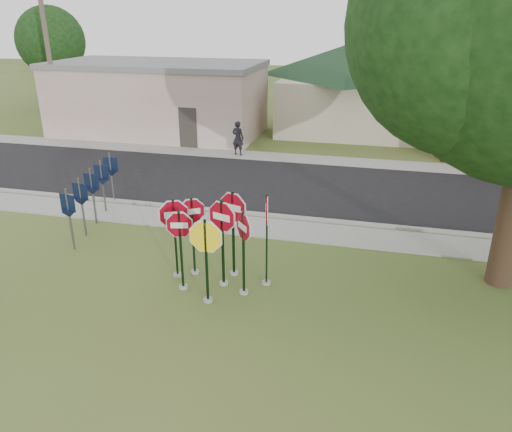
% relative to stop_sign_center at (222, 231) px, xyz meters
% --- Properties ---
extents(ground, '(120.00, 120.00, 0.00)m').
position_rel_stop_sign_center_xyz_m(ground, '(-0.21, -1.55, -1.61)').
color(ground, '#38501E').
rests_on(ground, ground).
extents(sidewalk_near, '(60.00, 1.60, 0.06)m').
position_rel_stop_sign_center_xyz_m(sidewalk_near, '(-0.21, 3.95, -1.58)').
color(sidewalk_near, gray).
rests_on(sidewalk_near, ground).
extents(road, '(60.00, 7.00, 0.04)m').
position_rel_stop_sign_center_xyz_m(road, '(-0.21, 8.45, -1.59)').
color(road, black).
rests_on(road, ground).
extents(sidewalk_far, '(60.00, 1.60, 0.06)m').
position_rel_stop_sign_center_xyz_m(sidewalk_far, '(-0.21, 12.75, -1.58)').
color(sidewalk_far, gray).
rests_on(sidewalk_far, ground).
extents(curb, '(60.00, 0.20, 0.14)m').
position_rel_stop_sign_center_xyz_m(curb, '(-0.21, 4.95, -1.54)').
color(curb, gray).
rests_on(curb, ground).
extents(stop_sign_center, '(1.09, 0.38, 2.57)m').
position_rel_stop_sign_center_xyz_m(stop_sign_center, '(0.00, 0.00, 0.00)').
color(stop_sign_center, gray).
rests_on(stop_sign_center, ground).
extents(stop_sign_yellow, '(1.18, 0.24, 2.41)m').
position_rel_stop_sign_center_xyz_m(stop_sign_yellow, '(-0.13, -0.92, -0.13)').
color(stop_sign_yellow, gray).
rests_on(stop_sign_yellow, ground).
extents(stop_sign_left, '(0.94, 0.24, 2.34)m').
position_rel_stop_sign_center_xyz_m(stop_sign_left, '(-0.99, -0.46, -0.20)').
color(stop_sign_left, gray).
rests_on(stop_sign_left, ground).
extents(stop_sign_right, '(0.68, 0.77, 2.43)m').
position_rel_stop_sign_center_xyz_m(stop_sign_right, '(0.66, -0.31, -0.13)').
color(stop_sign_right, gray).
rests_on(stop_sign_right, ground).
extents(stop_sign_back_right, '(1.11, 0.35, 2.61)m').
position_rel_stop_sign_center_xyz_m(stop_sign_back_right, '(0.11, 0.62, 0.03)').
color(stop_sign_back_right, gray).
rests_on(stop_sign_back_right, ground).
extents(stop_sign_back_left, '(0.86, 0.52, 2.40)m').
position_rel_stop_sign_center_xyz_m(stop_sign_back_left, '(-0.99, 0.40, -0.16)').
color(stop_sign_back_left, gray).
rests_on(stop_sign_back_left, ground).
extents(stop_sign_far_right, '(0.26, 1.06, 2.73)m').
position_rel_stop_sign_center_xyz_m(stop_sign_far_right, '(1.12, 0.30, 0.10)').
color(stop_sign_far_right, gray).
rests_on(stop_sign_far_right, ground).
extents(stop_sign_far_left, '(1.01, 0.49, 2.43)m').
position_rel_stop_sign_center_xyz_m(stop_sign_far_left, '(-1.40, 0.13, -0.11)').
color(stop_sign_far_left, gray).
rests_on(stop_sign_far_left, ground).
extents(route_sign_row, '(1.43, 4.63, 2.00)m').
position_rel_stop_sign_center_xyz_m(route_sign_row, '(-5.61, 2.95, -0.39)').
color(route_sign_row, '#59595E').
rests_on(route_sign_row, ground).
extents(building_stucco, '(12.20, 6.20, 4.20)m').
position_rel_stop_sign_center_xyz_m(building_stucco, '(-9.21, 16.45, 0.54)').
color(building_stucco, beige).
rests_on(building_stucco, ground).
extents(building_house, '(11.60, 11.60, 6.20)m').
position_rel_stop_sign_center_xyz_m(building_house, '(1.80, 20.45, 2.04)').
color(building_house, '#BFB598').
rests_on(building_house, ground).
extents(utility_pole_near, '(2.20, 0.26, 9.50)m').
position_rel_stop_sign_center_xyz_m(utility_pole_near, '(-14.21, 13.65, 3.36)').
color(utility_pole_near, '#4F4234').
rests_on(utility_pole_near, ground).
extents(bg_tree_left, '(4.90, 4.90, 7.35)m').
position_rel_stop_sign_center_xyz_m(bg_tree_left, '(-20.21, 22.45, 3.27)').
color(bg_tree_left, '#302215').
rests_on(bg_tree_left, ground).
extents(pedestrian, '(0.71, 0.54, 1.74)m').
position_rel_stop_sign_center_xyz_m(pedestrian, '(-3.20, 12.63, -0.68)').
color(pedestrian, black).
rests_on(pedestrian, sidewalk_far).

